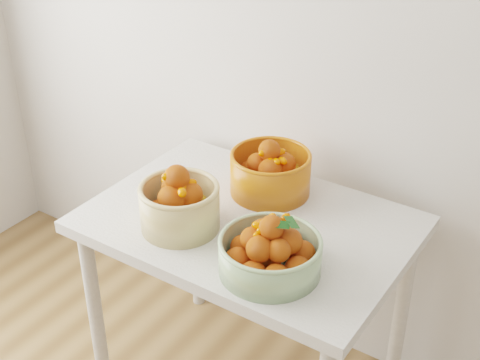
% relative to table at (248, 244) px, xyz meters
% --- Properties ---
extents(table, '(1.00, 0.70, 0.75)m').
position_rel_table_xyz_m(table, '(0.00, 0.00, 0.00)').
color(table, silver).
rests_on(table, ground).
extents(bowl_cream, '(0.30, 0.30, 0.21)m').
position_rel_table_xyz_m(bowl_cream, '(-0.15, -0.15, 0.18)').
color(bowl_cream, '#D4B77A').
rests_on(bowl_cream, table).
extents(bowl_green, '(0.30, 0.30, 0.19)m').
position_rel_table_xyz_m(bowl_green, '(0.19, -0.19, 0.16)').
color(bowl_green, '#9ABA89').
rests_on(bowl_green, table).
extents(bowl_orange, '(0.35, 0.35, 0.19)m').
position_rel_table_xyz_m(bowl_orange, '(-0.03, 0.18, 0.17)').
color(bowl_orange, '#D35A14').
rests_on(bowl_orange, table).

